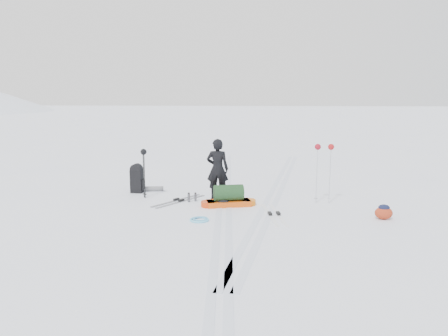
{
  "coord_description": "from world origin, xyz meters",
  "views": [
    {
      "loc": [
        0.87,
        -10.63,
        2.75
      ],
      "look_at": [
        -0.01,
        0.06,
        0.95
      ],
      "focal_mm": 35.0,
      "sensor_mm": 36.0,
      "label": 1
    }
  ],
  "objects_px": {
    "expedition_rucksack": "(139,179)",
    "skier": "(218,169)",
    "ski_poles_black": "(144,158)",
    "pulk_sled": "(229,198)"
  },
  "relations": [
    {
      "from": "expedition_rucksack",
      "to": "ski_poles_black",
      "type": "relative_size",
      "value": 0.66
    },
    {
      "from": "ski_poles_black",
      "to": "pulk_sled",
      "type": "bearing_deg",
      "value": -13.64
    },
    {
      "from": "skier",
      "to": "ski_poles_black",
      "type": "height_order",
      "value": "skier"
    },
    {
      "from": "pulk_sled",
      "to": "ski_poles_black",
      "type": "distance_m",
      "value": 2.58
    },
    {
      "from": "skier",
      "to": "ski_poles_black",
      "type": "bearing_deg",
      "value": 5.24
    },
    {
      "from": "expedition_rucksack",
      "to": "ski_poles_black",
      "type": "distance_m",
      "value": 1.0
    },
    {
      "from": "skier",
      "to": "ski_poles_black",
      "type": "distance_m",
      "value": 2.0
    },
    {
      "from": "skier",
      "to": "pulk_sled",
      "type": "xyz_separation_m",
      "value": [
        0.35,
        -0.74,
        -0.6
      ]
    },
    {
      "from": "expedition_rucksack",
      "to": "skier",
      "type": "bearing_deg",
      "value": -8.78
    },
    {
      "from": "expedition_rucksack",
      "to": "ski_poles_black",
      "type": "xyz_separation_m",
      "value": [
        0.33,
        -0.62,
        0.71
      ]
    }
  ]
}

